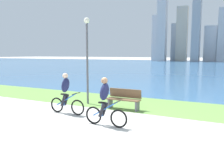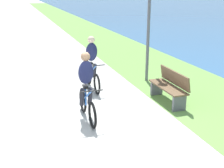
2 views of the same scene
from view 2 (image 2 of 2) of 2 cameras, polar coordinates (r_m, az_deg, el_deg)
The scene contains 5 objects.
ground_plane at distance 6.88m, azimuth -3.15°, elevation -8.33°, with size 300.00×300.00×0.00m, color #B2AFA8.
cyclist_lead at distance 7.02m, azimuth -4.96°, elevation -0.46°, with size 1.59×0.52×1.66m.
cyclist_trailing at distance 9.21m, azimuth -3.91°, elevation 4.06°, with size 1.67×0.52×1.67m.
bench_near_path at distance 8.32m, azimuth 11.04°, elevation -0.52°, with size 1.50×0.47×0.90m.
lamppost_tall at distance 9.85m, azimuth 7.24°, elevation 15.75°, with size 0.28×0.28×4.13m.
Camera 2 is at (5.96, -1.58, 3.05)m, focal length 47.40 mm.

